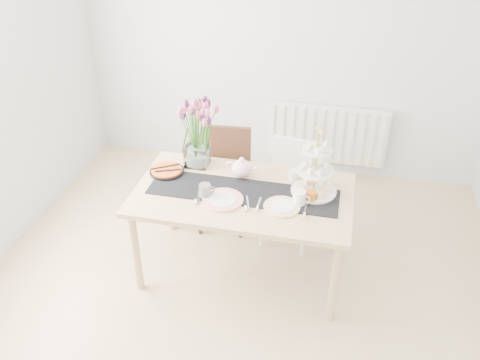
% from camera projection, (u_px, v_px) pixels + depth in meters
% --- Properties ---
extents(room_shell, '(4.50, 4.50, 4.50)m').
position_uv_depth(room_shell, '(225.00, 166.00, 2.99)').
color(room_shell, tan).
rests_on(room_shell, ground).
extents(radiator, '(1.20, 0.08, 0.60)m').
position_uv_depth(radiator, '(327.00, 134.00, 5.15)').
color(radiator, white).
rests_on(radiator, room_shell).
extents(dining_table, '(1.60, 0.90, 0.75)m').
position_uv_depth(dining_table, '(243.00, 201.00, 3.77)').
color(dining_table, tan).
rests_on(dining_table, ground).
extents(chair_brown, '(0.47, 0.47, 0.88)m').
position_uv_depth(chair_brown, '(224.00, 170.00, 4.45)').
color(chair_brown, '#321D12').
rests_on(chair_brown, ground).
extents(chair_white, '(0.48, 0.48, 0.88)m').
position_uv_depth(chair_white, '(293.00, 184.00, 4.27)').
color(chair_white, white).
rests_on(chair_white, ground).
extents(table_runner, '(1.40, 0.35, 0.01)m').
position_uv_depth(table_runner, '(243.00, 192.00, 3.73)').
color(table_runner, black).
rests_on(table_runner, dining_table).
extents(tulip_vase, '(0.65, 0.65, 0.55)m').
position_uv_depth(tulip_vase, '(196.00, 125.00, 3.88)').
color(tulip_vase, silver).
rests_on(tulip_vase, dining_table).
extents(cake_stand, '(0.33, 0.33, 0.49)m').
position_uv_depth(cake_stand, '(315.00, 176.00, 3.65)').
color(cake_stand, gold).
rests_on(cake_stand, dining_table).
extents(teapot, '(0.27, 0.23, 0.16)m').
position_uv_depth(teapot, '(242.00, 169.00, 3.87)').
color(teapot, white).
rests_on(teapot, dining_table).
extents(cream_jug, '(0.09, 0.09, 0.08)m').
position_uv_depth(cream_jug, '(294.00, 176.00, 3.85)').
color(cream_jug, silver).
rests_on(cream_jug, dining_table).
extents(tart_tin, '(0.27, 0.27, 0.03)m').
position_uv_depth(tart_tin, '(167.00, 171.00, 3.95)').
color(tart_tin, black).
rests_on(tart_tin, dining_table).
extents(mug_grey, '(0.12, 0.12, 0.10)m').
position_uv_depth(mug_grey, '(205.00, 191.00, 3.66)').
color(mug_grey, slate).
rests_on(mug_grey, dining_table).
extents(mug_white, '(0.10, 0.10, 0.11)m').
position_uv_depth(mug_white, '(299.00, 198.00, 3.58)').
color(mug_white, white).
rests_on(mug_white, dining_table).
extents(mug_orange, '(0.10, 0.10, 0.09)m').
position_uv_depth(mug_orange, '(310.00, 197.00, 3.60)').
color(mug_orange, orange).
rests_on(mug_orange, dining_table).
extents(plate_left, '(0.37, 0.37, 0.02)m').
position_uv_depth(plate_left, '(223.00, 200.00, 3.64)').
color(plate_left, white).
rests_on(plate_left, dining_table).
extents(plate_right, '(0.26, 0.26, 0.01)m').
position_uv_depth(plate_right, '(282.00, 207.00, 3.57)').
color(plate_right, white).
rests_on(plate_right, dining_table).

